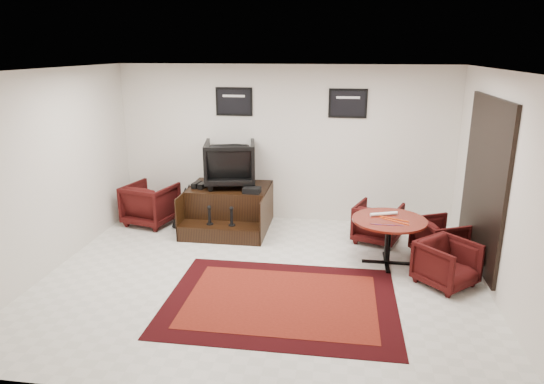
{
  "coord_description": "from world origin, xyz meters",
  "views": [
    {
      "loc": [
        1.02,
        -6.03,
        3.05
      ],
      "look_at": [
        0.01,
        0.9,
        0.98
      ],
      "focal_mm": 32.0,
      "sensor_mm": 36.0,
      "label": 1
    }
  ],
  "objects": [
    {
      "name": "table_chair_back",
      "position": [
        1.66,
        1.58,
        0.35
      ],
      "size": [
        0.87,
        0.84,
        0.71
      ],
      "primitive_type": "imported",
      "rotation": [
        0.0,
        0.0,
        2.79
      ],
      "color": "black",
      "rests_on": "ground"
    },
    {
      "name": "polish_kit",
      "position": [
        -0.44,
        1.63,
        0.77
      ],
      "size": [
        0.3,
        0.22,
        0.1
      ],
      "primitive_type": "cube",
      "rotation": [
        0.0,
        0.0,
        -0.07
      ],
      "color": "black",
      "rests_on": "shine_podium"
    },
    {
      "name": "armchair_side",
      "position": [
        -2.34,
        1.86,
        0.41
      ],
      "size": [
        0.96,
        0.92,
        0.82
      ],
      "primitive_type": "imported",
      "rotation": [
        0.0,
        0.0,
        2.89
      ],
      "color": "black",
      "rests_on": "ground"
    },
    {
      "name": "meeting_table",
      "position": [
        1.75,
        0.72,
        0.61
      ],
      "size": [
        1.06,
        1.06,
        0.7
      ],
      "color": "#4D110B",
      "rests_on": "ground"
    },
    {
      "name": "paper_roll",
      "position": [
        1.68,
        0.87,
        0.72
      ],
      "size": [
        0.41,
        0.19,
        0.05
      ],
      "primitive_type": "cylinder",
      "rotation": [
        0.0,
        1.57,
        0.35
      ],
      "color": "white",
      "rests_on": "meeting_table"
    },
    {
      "name": "room_shell",
      "position": [
        0.41,
        0.12,
        1.79
      ],
      "size": [
        6.02,
        5.02,
        2.81
      ],
      "color": "silver",
      "rests_on": "ground"
    },
    {
      "name": "shine_podium",
      "position": [
        -0.9,
        1.9,
        0.33
      ],
      "size": [
        1.41,
        1.45,
        0.72
      ],
      "color": "black",
      "rests_on": "ground"
    },
    {
      "name": "area_rug",
      "position": [
        0.35,
        -0.61,
        0.01
      ],
      "size": [
        2.88,
        2.16,
        0.01
      ],
      "color": "black",
      "rests_on": "ground"
    },
    {
      "name": "umbrella_black",
      "position": [
        -1.73,
        1.69,
        0.39
      ],
      "size": [
        0.29,
        0.11,
        0.78
      ],
      "primitive_type": null,
      "color": "black",
      "rests_on": "ground"
    },
    {
      "name": "umbrella_hooked",
      "position": [
        -1.73,
        1.9,
        0.39
      ],
      "size": [
        0.29,
        0.11,
        0.78
      ],
      "primitive_type": null,
      "color": "black",
      "rests_on": "ground"
    },
    {
      "name": "shine_chair",
      "position": [
        -0.9,
        2.05,
        1.17
      ],
      "size": [
        1.0,
        0.95,
        0.88
      ],
      "primitive_type": "imported",
      "rotation": [
        0.0,
        0.0,
        3.33
      ],
      "color": "black",
      "rests_on": "shine_podium"
    },
    {
      "name": "table_chair_corner",
      "position": [
        2.47,
        0.14,
        0.34
      ],
      "size": [
        0.91,
        0.91,
        0.68
      ],
      "primitive_type": "imported",
      "rotation": [
        0.0,
        0.0,
        0.75
      ],
      "color": "black",
      "rests_on": "ground"
    },
    {
      "name": "shoes_pair",
      "position": [
        -1.4,
        1.83,
        0.77
      ],
      "size": [
        0.25,
        0.28,
        0.09
      ],
      "color": "black",
      "rests_on": "shine_podium"
    },
    {
      "name": "table_clutter",
      "position": [
        1.78,
        0.62,
        0.7
      ],
      "size": [
        0.56,
        0.38,
        0.01
      ],
      "color": "#EF4C0D",
      "rests_on": "meeting_table"
    },
    {
      "name": "table_chair_window",
      "position": [
        2.55,
        1.07,
        0.33
      ],
      "size": [
        0.83,
        0.84,
        0.67
      ],
      "primitive_type": "imported",
      "rotation": [
        0.0,
        0.0,
        2.01
      ],
      "color": "black",
      "rests_on": "ground"
    },
    {
      "name": "ground",
      "position": [
        0.0,
        0.0,
        0.0
      ],
      "size": [
        6.0,
        6.0,
        0.0
      ],
      "primitive_type": "plane",
      "color": "silver",
      "rests_on": "ground"
    }
  ]
}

